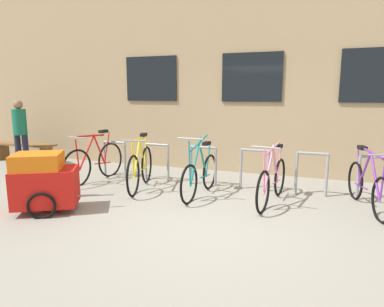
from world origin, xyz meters
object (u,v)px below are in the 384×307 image
at_px(person_by_bench, 20,129).
at_px(wooden_bench, 24,148).
at_px(bicycle_pink, 272,181).
at_px(backpack, 26,162).
at_px(bicycle_yellow, 140,168).
at_px(bike_trailer, 44,182).
at_px(bicycle_teal, 200,174).
at_px(bicycle_purple, 367,186).
at_px(bicycle_red, 95,162).

bearing_deg(person_by_bench, wooden_bench, 132.88).
bearing_deg(bicycle_pink, backpack, 175.74).
xyz_separation_m(bicycle_yellow, bicycle_pink, (2.45, -0.04, -0.03)).
height_order(bike_trailer, backpack, bike_trailer).
distance_m(bicycle_yellow, bike_trailer, 1.80).
height_order(bicycle_teal, bicycle_purple, bicycle_teal).
bearing_deg(wooden_bench, bicycle_yellow, -16.46).
distance_m(person_by_bench, backpack, 0.95).
height_order(person_by_bench, backpack, person_by_bench).
xyz_separation_m(bicycle_teal, backpack, (-4.39, 0.42, -0.15)).
relative_size(bicycle_pink, person_by_bench, 1.05).
distance_m(bicycle_teal, bicycle_red, 2.35).
relative_size(bicycle_purple, bicycle_red, 1.00).
xyz_separation_m(bicycle_pink, bicycle_red, (-3.59, 0.20, 0.03)).
bearing_deg(bicycle_red, bicycle_yellow, -8.07).
bearing_deg(bicycle_teal, bicycle_purple, 4.28).
bearing_deg(bicycle_purple, bicycle_teal, -175.72).
xyz_separation_m(bicycle_pink, wooden_bench, (-6.56, 1.26, -0.01)).
bearing_deg(wooden_bench, bicycle_pink, -10.85).
relative_size(bike_trailer, person_by_bench, 0.87).
height_order(bicycle_purple, bicycle_pink, bicycle_pink).
distance_m(bicycle_teal, backpack, 4.41).
bearing_deg(bicycle_pink, bicycle_purple, 7.89).
xyz_separation_m(bicycle_purple, backpack, (-7.06, 0.22, -0.15)).
distance_m(bicycle_purple, bicycle_red, 5.02).
bearing_deg(bicycle_teal, backpack, 174.51).
bearing_deg(bicycle_pink, bicycle_teal, -179.89).
distance_m(bicycle_yellow, bicycle_red, 1.15).
xyz_separation_m(bike_trailer, wooden_bench, (-3.36, 2.85, -0.10)).
relative_size(bicycle_purple, bike_trailer, 1.20).
relative_size(bicycle_teal, bicycle_red, 0.96).
relative_size(bicycle_pink, bike_trailer, 1.20).
relative_size(bicycle_yellow, bike_trailer, 1.17).
relative_size(bicycle_teal, wooden_bench, 0.87).
height_order(bicycle_purple, bike_trailer, bicycle_purple).
bearing_deg(bicycle_red, bike_trailer, -77.85).
height_order(bicycle_pink, backpack, bicycle_pink).
distance_m(bicycle_purple, bike_trailer, 4.96).
relative_size(bicycle_pink, wooden_bench, 0.91).
relative_size(bicycle_purple, person_by_bench, 1.05).
bearing_deg(backpack, bicycle_purple, -23.70).
xyz_separation_m(bicycle_purple, person_by_bench, (-7.56, 0.60, 0.56)).
bearing_deg(bicycle_pink, bicycle_red, 176.75).
bearing_deg(bike_trailer, bicycle_yellow, 65.37).
height_order(bicycle_red, person_by_bench, person_by_bench).
relative_size(bicycle_pink, bicycle_red, 1.00).
height_order(bicycle_yellow, person_by_bench, person_by_bench).
relative_size(bicycle_teal, backpack, 3.71).
bearing_deg(bicycle_purple, bicycle_yellow, -177.71).
bearing_deg(person_by_bench, bicycle_red, -13.16).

